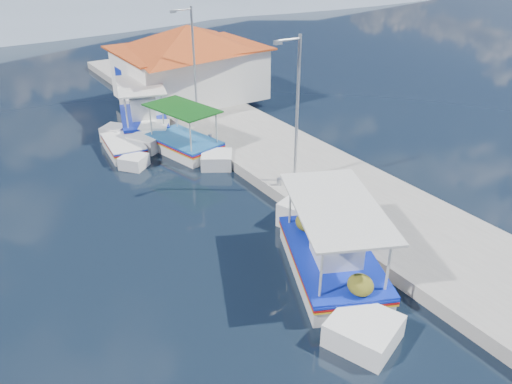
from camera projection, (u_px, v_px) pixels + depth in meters
ground at (224, 246)px, 17.59m from camera, size 160.00×160.00×0.00m
quay at (267, 148)px, 24.75m from camera, size 5.00×44.00×0.50m
bollards at (239, 155)px, 23.00m from camera, size 0.20×17.20×0.30m
main_caique at (329, 259)px, 15.96m from camera, size 4.73×7.85×2.83m
caique_green_canopy at (184, 144)px, 24.84m from camera, size 3.05×6.73×2.58m
caique_blue_hull at (123, 148)px, 24.80m from camera, size 1.97×5.44×0.97m
caique_far at (143, 120)px, 27.61m from camera, size 3.87×7.69×2.81m
harbor_building at (189, 61)px, 30.39m from camera, size 10.49×10.49×4.40m
lamp_post_near at (296, 104)px, 19.43m from camera, size 1.21×0.14×6.00m
lamp_post_far at (192, 59)px, 26.11m from camera, size 1.21×0.14×6.00m
mountain_ridge at (45, 1)px, 61.32m from camera, size 171.40×96.00×5.50m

